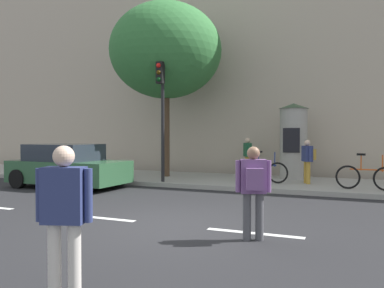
% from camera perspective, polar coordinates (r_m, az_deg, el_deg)
% --- Properties ---
extents(ground_plane, '(80.00, 80.00, 0.00)m').
position_cam_1_polar(ground_plane, '(8.03, -3.24, -11.59)').
color(ground_plane, '#232326').
extents(sidewalk_curb, '(36.00, 4.00, 0.15)m').
position_cam_1_polar(sidewalk_curb, '(14.54, 9.13, -5.49)').
color(sidewalk_curb, '#9E9B93').
rests_on(sidewalk_curb, ground_plane).
extents(lane_markings, '(25.80, 0.16, 0.01)m').
position_cam_1_polar(lane_markings, '(8.03, -3.24, -11.57)').
color(lane_markings, silver).
rests_on(lane_markings, ground_plane).
extents(building_backdrop, '(36.00, 5.00, 10.45)m').
position_cam_1_polar(building_backdrop, '(19.63, 12.77, 11.35)').
color(building_backdrop, '#B7A893').
rests_on(building_backdrop, ground_plane).
extents(traffic_light, '(0.24, 0.45, 4.17)m').
position_cam_1_polar(traffic_light, '(13.86, -4.46, 6.16)').
color(traffic_light, black).
rests_on(traffic_light, sidewalk_curb).
extents(poster_column, '(1.11, 1.11, 2.83)m').
position_cam_1_polar(poster_column, '(15.35, 14.44, 0.50)').
color(poster_column, '#9E9B93').
rests_on(poster_column, sidewalk_curb).
extents(street_tree, '(4.43, 4.43, 6.86)m').
position_cam_1_polar(street_tree, '(16.08, -3.83, 13.24)').
color(street_tree, '#4C3826').
rests_on(street_tree, sidewalk_curb).
extents(pedestrian_tallest, '(0.57, 0.48, 1.60)m').
position_cam_1_polar(pedestrian_tallest, '(6.78, 8.86, -5.86)').
color(pedestrian_tallest, '#4C4C51').
rests_on(pedestrian_tallest, ground_plane).
extents(pedestrian_with_backpack, '(0.59, 0.37, 1.68)m').
position_cam_1_polar(pedestrian_with_backpack, '(4.49, -17.98, -9.06)').
color(pedestrian_with_backpack, silver).
rests_on(pedestrian_with_backpack, ground_plane).
extents(pedestrian_in_light_jacket, '(0.42, 0.52, 1.53)m').
position_cam_1_polar(pedestrian_in_light_jacket, '(16.10, 8.02, -1.40)').
color(pedestrian_in_light_jacket, '#B78C33').
rests_on(pedestrian_in_light_jacket, sidewalk_curb).
extents(pedestrian_near_pole, '(0.50, 0.55, 1.48)m').
position_cam_1_polar(pedestrian_near_pole, '(13.88, 16.38, -1.91)').
color(pedestrian_near_pole, '#B78C33').
rests_on(pedestrian_near_pole, sidewalk_curb).
extents(bicycle_leaning, '(1.77, 0.24, 1.09)m').
position_cam_1_polar(bicycle_leaning, '(13.87, 10.19, -3.90)').
color(bicycle_leaning, black).
rests_on(bicycle_leaning, sidewalk_curb).
extents(bicycle_upright, '(1.77, 0.20, 1.09)m').
position_cam_1_polar(bicycle_upright, '(12.89, 23.90, -4.38)').
color(bicycle_upright, black).
rests_on(bicycle_upright, sidewalk_curb).
extents(parked_car_dark, '(4.05, 2.08, 1.48)m').
position_cam_1_polar(parked_car_dark, '(14.17, -17.51, -3.13)').
color(parked_car_dark, '#2D5938').
rests_on(parked_car_dark, ground_plane).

